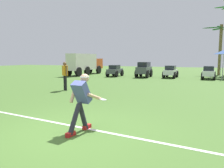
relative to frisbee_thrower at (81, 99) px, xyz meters
name	(u,v)px	position (x,y,z in m)	size (l,w,h in m)	color
ground_plane	(69,132)	(-0.23, -0.21, -0.79)	(80.00, 80.00, 0.00)	#406328
field_line_paint	(79,127)	(-0.23, 0.22, -0.78)	(25.80, 0.09, 0.01)	white
frisbee_thrower	(81,99)	(0.00, 0.00, 0.00)	(0.55, 1.11, 1.39)	#23232D
frisbee_in_flight	(101,99)	(0.27, 0.54, -0.07)	(0.38, 0.38, 0.08)	white
teammate_near_sideline	(65,73)	(-4.32, 5.47, 0.15)	(0.46, 0.35, 1.56)	black
parked_car_slot_a	(115,71)	(-5.31, 15.07, -0.22)	(1.12, 2.22, 1.10)	#474C51
parked_car_slot_b	(144,69)	(-2.48, 15.26, -0.05)	(1.19, 2.36, 1.40)	#474C51
parked_car_slot_c	(171,71)	(-0.12, 15.61, -0.22)	(1.16, 2.23, 1.10)	silver
parked_car_slot_d	(209,72)	(3.01, 15.58, -0.22)	(1.15, 2.23, 1.10)	silver
box_truck	(85,63)	(-8.99, 15.71, 0.44)	(1.41, 5.91, 2.20)	#CC4C19
palm_tree_far_left	(221,44)	(4.10, 20.99, 2.45)	(3.69, 2.98, 5.19)	brown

